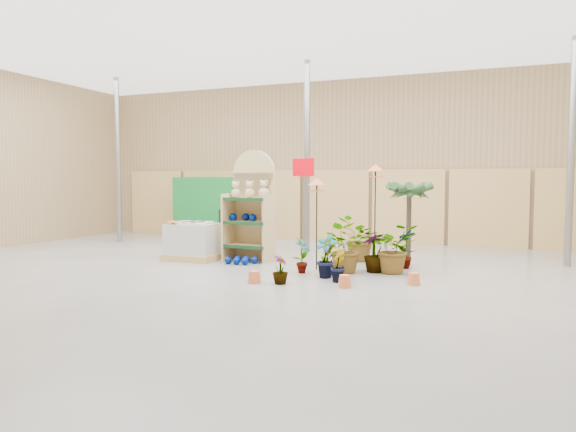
% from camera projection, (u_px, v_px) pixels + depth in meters
% --- Properties ---
extents(room, '(15.20, 12.10, 4.70)m').
position_uv_depth(room, '(262.00, 153.00, 9.67)').
color(room, slate).
rests_on(room, ground).
extents(display_shelf, '(1.02, 0.68, 2.36)m').
position_uv_depth(display_shelf, '(252.00, 210.00, 10.98)').
color(display_shelf, tan).
rests_on(display_shelf, ground).
extents(teddy_bears, '(0.87, 0.22, 0.36)m').
position_uv_depth(teddy_bears, '(251.00, 191.00, 10.84)').
color(teddy_bears, tan).
rests_on(teddy_bears, display_shelf).
extents(gazing_balls_shelf, '(0.87, 0.30, 0.16)m').
position_uv_depth(gazing_balls_shelf, '(249.00, 217.00, 10.87)').
color(gazing_balls_shelf, navy).
rests_on(gazing_balls_shelf, display_shelf).
extents(gazing_balls_floor, '(0.63, 0.39, 0.15)m').
position_uv_depth(gazing_balls_floor, '(241.00, 260.00, 10.49)').
color(gazing_balls_floor, navy).
rests_on(gazing_balls_floor, ground).
extents(pallet_stack, '(1.13, 0.96, 0.82)m').
position_uv_depth(pallet_stack, '(193.00, 241.00, 11.05)').
color(pallet_stack, tan).
rests_on(pallet_stack, ground).
extents(charcoal_planters, '(0.50, 0.50, 1.00)m').
position_uv_depth(charcoal_planters, '(233.00, 230.00, 12.60)').
color(charcoal_planters, black).
rests_on(charcoal_planters, ground).
extents(trellis_stock, '(2.00, 0.30, 1.80)m').
position_uv_depth(trellis_stock, '(204.00, 208.00, 15.12)').
color(trellis_stock, '#13732B').
rests_on(trellis_stock, ground).
extents(offer_sign, '(0.50, 0.08, 2.20)m').
position_uv_depth(offer_sign, '(304.00, 186.00, 11.60)').
color(offer_sign, gray).
rests_on(offer_sign, ground).
extents(bird_table_front, '(0.34, 0.34, 1.76)m').
position_uv_depth(bird_table_front, '(317.00, 185.00, 9.70)').
color(bird_table_front, black).
rests_on(bird_table_front, ground).
extents(bird_table_right, '(0.34, 0.34, 2.02)m').
position_uv_depth(bird_table_right, '(375.00, 172.00, 9.76)').
color(bird_table_right, black).
rests_on(bird_table_right, ground).
extents(bird_table_back, '(0.34, 0.34, 1.85)m').
position_uv_depth(bird_table_back, '(251.00, 180.00, 13.97)').
color(bird_table_back, black).
rests_on(bird_table_back, ground).
extents(palm, '(0.70, 0.70, 1.78)m').
position_uv_depth(palm, '(409.00, 190.00, 10.19)').
color(palm, '#3C3024').
rests_on(palm, ground).
extents(potted_plant_0, '(0.30, 0.39, 0.67)m').
position_uv_depth(potted_plant_0, '(302.00, 255.00, 9.43)').
color(potted_plant_0, '#254B23').
rests_on(potted_plant_0, ground).
extents(potted_plant_1, '(0.31, 0.38, 0.65)m').
position_uv_depth(potted_plant_1, '(326.00, 259.00, 8.99)').
color(potted_plant_1, '#254B23').
rests_on(potted_plant_1, ground).
extents(potted_plant_2, '(0.93, 0.84, 0.90)m').
position_uv_depth(potted_plant_2, '(343.00, 249.00, 9.46)').
color(potted_plant_2, '#254B23').
rests_on(potted_plant_2, ground).
extents(potted_plant_3, '(0.58, 0.58, 0.73)m').
position_uv_depth(potted_plant_3, '(375.00, 253.00, 9.53)').
color(potted_plant_3, '#254B23').
rests_on(potted_plant_3, ground).
extents(potted_plant_4, '(0.47, 0.50, 0.78)m').
position_uv_depth(potted_plant_4, '(406.00, 248.00, 9.94)').
color(potted_plant_4, '#254B23').
rests_on(potted_plant_4, ground).
extents(potted_plant_6, '(1.03, 1.08, 0.95)m').
position_uv_depth(potted_plant_6, '(359.00, 239.00, 10.81)').
color(potted_plant_6, '#254B23').
rests_on(potted_plant_6, ground).
extents(potted_plant_7, '(0.27, 0.27, 0.47)m').
position_uv_depth(potted_plant_7, '(280.00, 270.00, 8.45)').
color(potted_plant_7, '#254B23').
rests_on(potted_plant_7, ground).
extents(potted_plant_8, '(0.46, 0.37, 0.76)m').
position_uv_depth(potted_plant_8, '(327.00, 256.00, 9.02)').
color(potted_plant_8, '#254B23').
rests_on(potted_plant_8, ground).
extents(potted_plant_9, '(0.33, 0.37, 0.56)m').
position_uv_depth(potted_plant_9, '(338.00, 266.00, 8.62)').
color(potted_plant_9, '#254B23').
rests_on(potted_plant_9, ground).
extents(potted_plant_10, '(1.08, 1.05, 0.92)m').
position_uv_depth(potted_plant_10, '(394.00, 248.00, 9.42)').
color(potted_plant_10, '#254B23').
rests_on(potted_plant_10, ground).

